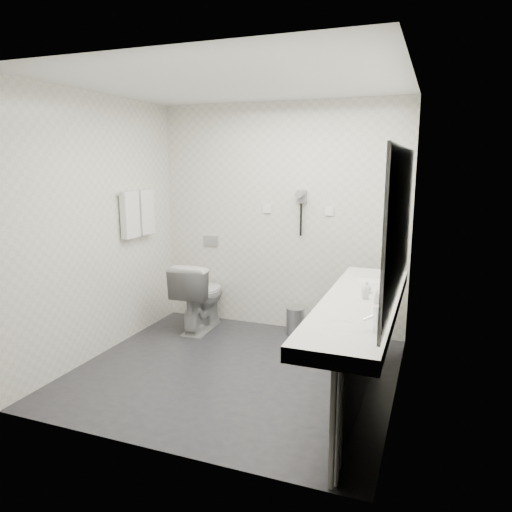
% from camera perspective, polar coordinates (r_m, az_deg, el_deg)
% --- Properties ---
extents(floor, '(2.80, 2.80, 0.00)m').
position_cam_1_polar(floor, '(4.48, -2.55, -13.52)').
color(floor, '#26252A').
rests_on(floor, ground).
extents(ceiling, '(2.80, 2.80, 0.00)m').
position_cam_1_polar(ceiling, '(4.11, -2.87, 19.98)').
color(ceiling, white).
rests_on(ceiling, wall_back).
extents(wall_back, '(2.80, 0.00, 2.80)m').
position_cam_1_polar(wall_back, '(5.32, 2.90, 4.50)').
color(wall_back, silver).
rests_on(wall_back, floor).
extents(wall_front, '(2.80, 0.00, 2.80)m').
position_cam_1_polar(wall_front, '(2.99, -12.68, -1.14)').
color(wall_front, silver).
rests_on(wall_front, floor).
extents(wall_left, '(0.00, 2.60, 2.60)m').
position_cam_1_polar(wall_left, '(4.84, -18.12, 3.28)').
color(wall_left, silver).
rests_on(wall_left, floor).
extents(wall_right, '(0.00, 2.60, 2.60)m').
position_cam_1_polar(wall_right, '(3.78, 17.14, 1.23)').
color(wall_right, silver).
rests_on(wall_right, floor).
extents(vanity_counter, '(0.55, 2.20, 0.10)m').
position_cam_1_polar(vanity_counter, '(3.72, 12.28, -5.82)').
color(vanity_counter, white).
rests_on(vanity_counter, floor).
extents(vanity_panel, '(0.03, 2.15, 0.75)m').
position_cam_1_polar(vanity_panel, '(3.86, 12.38, -11.89)').
color(vanity_panel, gray).
rests_on(vanity_panel, floor).
extents(vanity_post_near, '(0.06, 0.06, 0.75)m').
position_cam_1_polar(vanity_post_near, '(2.94, 9.76, -19.66)').
color(vanity_post_near, silver).
rests_on(vanity_post_near, floor).
extents(vanity_post_far, '(0.06, 0.06, 0.75)m').
position_cam_1_polar(vanity_post_far, '(4.83, 14.61, -7.22)').
color(vanity_post_far, silver).
rests_on(vanity_post_far, floor).
extents(mirror, '(0.02, 2.20, 1.05)m').
position_cam_1_polar(mirror, '(3.56, 16.86, 3.90)').
color(mirror, '#B2BCC6').
rests_on(mirror, wall_right).
extents(basin_near, '(0.40, 0.31, 0.05)m').
position_cam_1_polar(basin_near, '(3.10, 10.46, -8.58)').
color(basin_near, white).
rests_on(basin_near, vanity_counter).
extents(basin_far, '(0.40, 0.31, 0.05)m').
position_cam_1_polar(basin_far, '(4.33, 13.61, -2.96)').
color(basin_far, white).
rests_on(basin_far, vanity_counter).
extents(faucet_near, '(0.04, 0.04, 0.15)m').
position_cam_1_polar(faucet_near, '(3.04, 14.15, -7.32)').
color(faucet_near, silver).
rests_on(faucet_near, vanity_counter).
extents(faucet_far, '(0.04, 0.04, 0.15)m').
position_cam_1_polar(faucet_far, '(4.29, 16.24, -1.99)').
color(faucet_far, silver).
rests_on(faucet_far, vanity_counter).
extents(soap_bottle_a, '(0.06, 0.06, 0.10)m').
position_cam_1_polar(soap_bottle_a, '(3.72, 12.88, -4.26)').
color(soap_bottle_a, silver).
rests_on(soap_bottle_a, vanity_counter).
extents(soap_bottle_b, '(0.10, 0.10, 0.09)m').
position_cam_1_polar(soap_bottle_b, '(3.89, 13.07, -3.64)').
color(soap_bottle_b, silver).
rests_on(soap_bottle_b, vanity_counter).
extents(soap_bottle_c, '(0.05, 0.05, 0.11)m').
position_cam_1_polar(soap_bottle_c, '(3.61, 14.20, -4.71)').
color(soap_bottle_c, silver).
rests_on(soap_bottle_c, vanity_counter).
extents(glass_left, '(0.07, 0.07, 0.10)m').
position_cam_1_polar(glass_left, '(3.95, 15.30, -3.49)').
color(glass_left, silver).
rests_on(glass_left, vanity_counter).
extents(toilet, '(0.48, 0.79, 0.78)m').
position_cam_1_polar(toilet, '(5.42, -6.69, -4.70)').
color(toilet, white).
rests_on(toilet, floor).
extents(flush_plate, '(0.18, 0.02, 0.12)m').
position_cam_1_polar(flush_plate, '(5.66, -5.39, 1.82)').
color(flush_plate, '#B2B5BA').
rests_on(flush_plate, wall_back).
extents(pedal_bin, '(0.27, 0.27, 0.29)m').
position_cam_1_polar(pedal_bin, '(5.31, 4.72, -7.80)').
color(pedal_bin, '#B2B5BA').
rests_on(pedal_bin, floor).
extents(bin_lid, '(0.21, 0.21, 0.02)m').
position_cam_1_polar(bin_lid, '(5.26, 4.74, -6.24)').
color(bin_lid, '#B2B5BA').
rests_on(bin_lid, pedal_bin).
extents(towel_rail, '(0.02, 0.62, 0.02)m').
position_cam_1_polar(towel_rail, '(5.22, -14.09, 7.36)').
color(towel_rail, silver).
rests_on(towel_rail, wall_left).
extents(towel_near, '(0.07, 0.24, 0.48)m').
position_cam_1_polar(towel_near, '(5.12, -14.78, 4.78)').
color(towel_near, silver).
rests_on(towel_near, towel_rail).
extents(towel_far, '(0.07, 0.24, 0.48)m').
position_cam_1_polar(towel_far, '(5.35, -13.04, 5.13)').
color(towel_far, silver).
rests_on(towel_far, towel_rail).
extents(dryer_cradle, '(0.10, 0.04, 0.14)m').
position_cam_1_polar(dryer_cradle, '(5.19, 5.47, 7.08)').
color(dryer_cradle, gray).
rests_on(dryer_cradle, wall_back).
extents(dryer_barrel, '(0.08, 0.14, 0.08)m').
position_cam_1_polar(dryer_barrel, '(5.12, 5.27, 7.36)').
color(dryer_barrel, gray).
rests_on(dryer_barrel, dryer_cradle).
extents(dryer_cord, '(0.02, 0.02, 0.35)m').
position_cam_1_polar(dryer_cord, '(5.20, 5.37, 4.32)').
color(dryer_cord, black).
rests_on(dryer_cord, dryer_cradle).
extents(switch_plate_a, '(0.09, 0.02, 0.09)m').
position_cam_1_polar(switch_plate_a, '(5.34, 1.33, 5.63)').
color(switch_plate_a, white).
rests_on(switch_plate_a, wall_back).
extents(switch_plate_b, '(0.09, 0.02, 0.09)m').
position_cam_1_polar(switch_plate_b, '(5.15, 8.72, 5.29)').
color(switch_plate_b, white).
rests_on(switch_plate_b, wall_back).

